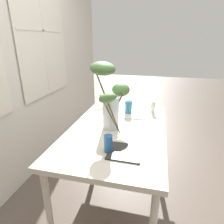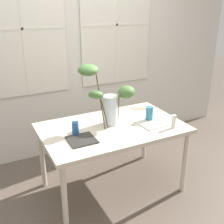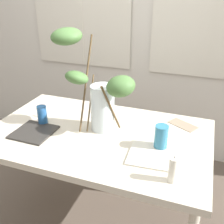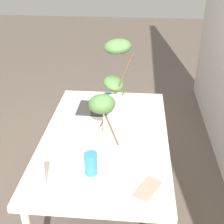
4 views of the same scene
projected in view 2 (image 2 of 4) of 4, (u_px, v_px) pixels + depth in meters
name	position (u px, v px, depth m)	size (l,w,h in m)	color
ground	(112.00, 187.00, 3.06)	(14.00, 14.00, 0.00)	brown
back_wall_with_windows	(72.00, 45.00, 3.45)	(4.78, 0.14, 2.74)	beige
dining_table	(112.00, 132.00, 2.81)	(1.41, 0.87, 0.73)	beige
vase_with_branches	(108.00, 98.00, 2.71)	(0.58, 0.30, 0.64)	silver
drinking_glass_blue_left	(75.00, 129.00, 2.58)	(0.06, 0.06, 0.13)	#235693
drinking_glass_blue_right	(149.00, 114.00, 2.90)	(0.08, 0.08, 0.15)	teal
plate_square_left	(82.00, 140.00, 2.50)	(0.24, 0.24, 0.01)	#2D2B28
plate_square_right	(151.00, 123.00, 2.84)	(0.25, 0.25, 0.01)	silver
napkin_folded	(140.00, 109.00, 3.23)	(0.19, 0.10, 0.00)	gray
pillar_candle	(174.00, 122.00, 2.73)	(0.04, 0.04, 0.15)	silver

